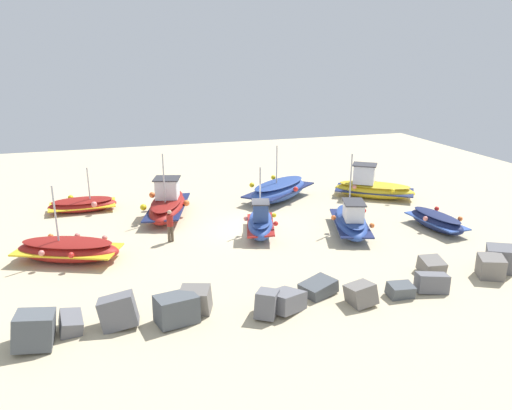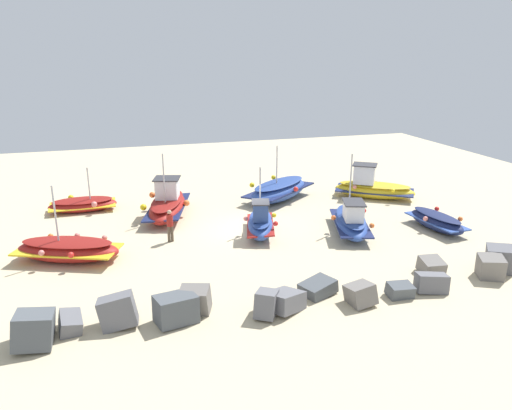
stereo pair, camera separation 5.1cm
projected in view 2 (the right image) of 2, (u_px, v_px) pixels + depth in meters
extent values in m
plane|color=beige|center=(247.00, 230.00, 25.62)|extent=(51.65, 51.65, 0.00)
ellipsoid|color=maroon|center=(83.00, 205.00, 28.59)|extent=(3.90, 1.58, 0.82)
cube|color=gold|center=(83.00, 205.00, 28.58)|extent=(3.75, 1.59, 0.17)
ellipsoid|color=maroon|center=(82.00, 200.00, 28.50)|extent=(3.43, 1.35, 0.21)
cylinder|color=#B7B7BC|center=(89.00, 183.00, 28.32)|extent=(0.08, 0.08, 1.90)
sphere|color=#EA7F75|center=(94.00, 204.00, 27.90)|extent=(0.33, 0.33, 0.33)
sphere|color=yellow|center=(71.00, 198.00, 29.11)|extent=(0.33, 0.33, 0.33)
ellipsoid|color=maroon|center=(168.00, 208.00, 27.65)|extent=(3.34, 5.62, 1.13)
cube|color=navy|center=(168.00, 207.00, 27.63)|extent=(3.30, 5.42, 0.20)
ellipsoid|color=maroon|center=(167.00, 200.00, 27.52)|extent=(2.89, 4.93, 0.26)
cube|color=white|center=(167.00, 188.00, 27.58)|extent=(1.51, 1.48, 1.11)
cube|color=#333338|center=(167.00, 178.00, 27.41)|extent=(1.75, 1.72, 0.06)
cylinder|color=#B7B7BC|center=(164.00, 178.00, 26.50)|extent=(0.08, 0.08, 2.75)
sphere|color=yellow|center=(143.00, 207.00, 26.34)|extent=(0.36, 0.36, 0.36)
sphere|color=orange|center=(186.00, 203.00, 27.58)|extent=(0.36, 0.36, 0.36)
sphere|color=orange|center=(152.00, 195.00, 28.70)|extent=(0.36, 0.36, 0.36)
ellipsoid|color=#2D4C9E|center=(279.00, 191.00, 30.71)|extent=(5.57, 5.08, 1.30)
cube|color=navy|center=(279.00, 190.00, 30.69)|extent=(5.42, 4.97, 0.23)
ellipsoid|color=navy|center=(279.00, 183.00, 30.56)|extent=(4.87, 4.43, 0.30)
cylinder|color=#B7B7BC|center=(277.00, 164.00, 29.94)|extent=(0.08, 0.08, 2.37)
sphere|color=yellow|center=(252.00, 185.00, 30.27)|extent=(0.31, 0.31, 0.31)
sphere|color=red|center=(296.00, 189.00, 29.94)|extent=(0.31, 0.31, 0.31)
sphere|color=yellow|center=(273.00, 177.00, 32.21)|extent=(0.31, 0.31, 0.31)
ellipsoid|color=navy|center=(436.00, 222.00, 25.58)|extent=(1.78, 3.75, 0.91)
cube|color=#2D4C9E|center=(436.00, 221.00, 25.56)|extent=(1.79, 3.61, 0.12)
ellipsoid|color=#151E45|center=(437.00, 215.00, 25.46)|extent=(1.55, 3.30, 0.18)
sphere|color=red|center=(437.00, 209.00, 26.49)|extent=(0.25, 0.25, 0.25)
sphere|color=#EA7F75|center=(425.00, 219.00, 25.20)|extent=(0.25, 0.25, 0.25)
sphere|color=orange|center=(460.00, 219.00, 25.03)|extent=(0.25, 0.25, 0.25)
ellipsoid|color=#2D4C9E|center=(260.00, 225.00, 24.92)|extent=(2.31, 3.88, 1.03)
cube|color=maroon|center=(260.00, 225.00, 24.91)|extent=(2.26, 3.74, 0.18)
ellipsoid|color=navy|center=(260.00, 218.00, 24.80)|extent=(1.98, 3.40, 0.24)
cube|color=#2D4784|center=(260.00, 211.00, 24.25)|extent=(1.00, 1.16, 0.90)
cube|color=#333338|center=(260.00, 202.00, 24.10)|extent=(1.16, 1.34, 0.06)
cylinder|color=#B7B7BC|center=(260.00, 190.00, 25.03)|extent=(0.08, 0.08, 2.47)
sphere|color=yellow|center=(274.00, 215.00, 25.66)|extent=(0.25, 0.25, 0.25)
sphere|color=#EA7F75|center=(246.00, 219.00, 24.80)|extent=(0.25, 0.25, 0.25)
sphere|color=red|center=(276.00, 224.00, 24.00)|extent=(0.25, 0.25, 0.25)
ellipsoid|color=gold|center=(374.00, 191.00, 31.17)|extent=(5.16, 4.27, 1.01)
cube|color=navy|center=(374.00, 190.00, 31.16)|extent=(5.01, 4.18, 0.16)
ellipsoid|color=gold|center=(375.00, 185.00, 31.05)|extent=(4.52, 3.73, 0.22)
cube|color=silver|center=(364.00, 174.00, 31.05)|extent=(1.69, 1.64, 1.19)
cube|color=#333338|center=(365.00, 165.00, 30.86)|extent=(1.96, 1.90, 0.06)
sphere|color=yellow|center=(393.00, 191.00, 29.86)|extent=(0.26, 0.26, 0.26)
sphere|color=red|center=(376.00, 183.00, 31.95)|extent=(0.26, 0.26, 0.26)
sphere|color=#EA7F75|center=(355.00, 187.00, 30.53)|extent=(0.26, 0.26, 0.26)
ellipsoid|color=maroon|center=(68.00, 250.00, 21.77)|extent=(5.07, 3.49, 0.99)
cube|color=gold|center=(68.00, 249.00, 21.76)|extent=(4.91, 3.47, 0.12)
ellipsoid|color=maroon|center=(67.00, 242.00, 21.65)|extent=(4.45, 3.06, 0.19)
cylinder|color=#B7B7BC|center=(55.00, 213.00, 21.28)|extent=(0.08, 0.08, 2.55)
sphere|color=orange|center=(51.00, 236.00, 22.79)|extent=(0.26, 0.26, 0.26)
sphere|color=#EA7F75|center=(41.00, 253.00, 20.77)|extent=(0.26, 0.26, 0.26)
sphere|color=#EA7F75|center=(77.00, 235.00, 22.65)|extent=(0.26, 0.26, 0.26)
sphere|color=red|center=(71.00, 255.00, 20.66)|extent=(0.26, 0.26, 0.26)
sphere|color=#EA7F75|center=(105.00, 238.00, 22.55)|extent=(0.26, 0.26, 0.26)
ellipsoid|color=#2D4C9E|center=(350.00, 224.00, 25.23)|extent=(2.93, 4.89, 0.92)
cube|color=navy|center=(350.00, 223.00, 25.21)|extent=(2.93, 4.74, 0.08)
ellipsoid|color=navy|center=(351.00, 217.00, 25.11)|extent=(2.58, 4.31, 0.15)
cube|color=white|center=(353.00, 211.00, 24.34)|extent=(1.25, 1.51, 0.88)
cube|color=#333338|center=(354.00, 202.00, 24.19)|extent=(1.45, 1.75, 0.06)
cylinder|color=#B7B7BC|center=(350.00, 183.00, 25.27)|extent=(0.08, 0.08, 3.10)
sphere|color=red|center=(364.00, 211.00, 26.13)|extent=(0.26, 0.26, 0.26)
sphere|color=orange|center=(334.00, 218.00, 25.15)|extent=(0.26, 0.26, 0.26)
sphere|color=orange|center=(372.00, 226.00, 24.08)|extent=(0.26, 0.26, 0.26)
cylinder|color=brown|center=(172.00, 233.00, 23.97)|extent=(0.14, 0.14, 0.83)
cylinder|color=brown|center=(169.00, 234.00, 23.90)|extent=(0.14, 0.14, 0.83)
cylinder|color=maroon|center=(170.00, 220.00, 23.71)|extent=(0.32, 0.32, 0.60)
sphere|color=tan|center=(169.00, 212.00, 23.59)|extent=(0.22, 0.22, 0.22)
cube|color=slate|center=(499.00, 259.00, 20.76)|extent=(1.51, 1.43, 1.17)
cube|color=slate|center=(491.00, 267.00, 20.07)|extent=(1.33, 1.30, 1.08)
cube|color=slate|center=(431.00, 266.00, 20.50)|extent=(1.03, 1.11, 0.78)
cube|color=slate|center=(431.00, 283.00, 18.96)|extent=(1.38, 1.00, 0.86)
cube|color=#4C5156|center=(400.00, 291.00, 18.57)|extent=(1.01, 0.78, 0.63)
cube|color=slate|center=(360.00, 294.00, 18.02)|extent=(1.09, 1.11, 1.03)
cube|color=#4C5156|center=(318.00, 288.00, 18.79)|extent=(1.60, 1.39, 0.67)
cube|color=slate|center=(284.00, 301.00, 17.64)|extent=(1.73, 1.70, 1.00)
cube|color=slate|center=(266.00, 304.00, 17.19)|extent=(1.20, 1.34, 1.10)
cube|color=slate|center=(195.00, 300.00, 17.40)|extent=(1.33, 1.22, 1.12)
cube|color=#4C5156|center=(176.00, 309.00, 16.80)|extent=(1.61, 1.37, 1.08)
cube|color=slate|center=(118.00, 311.00, 16.54)|extent=(1.41, 1.08, 1.38)
cube|color=slate|center=(70.00, 323.00, 16.31)|extent=(0.92, 1.21, 0.77)
cube|color=#4C5156|center=(34.00, 329.00, 15.47)|extent=(1.32, 1.47, 1.39)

